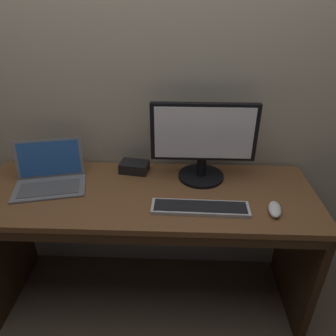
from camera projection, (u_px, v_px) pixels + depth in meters
name	position (u px, v px, depth m)	size (l,w,h in m)	color
ground_plane	(150.00, 295.00, 1.99)	(14.00, 14.00, 0.00)	brown
desk	(146.00, 225.00, 1.70)	(1.73, 0.61, 0.79)	brown
laptop_space_gray	(50.00, 174.00, 1.65)	(0.40, 0.34, 0.21)	slate
external_monitor	(203.00, 140.00, 1.60)	(0.54, 0.25, 0.42)	black
wired_keyboard	(200.00, 208.00, 1.47)	(0.46, 0.12, 0.02)	#BCBCC1
computer_mouse	(275.00, 209.00, 1.45)	(0.06, 0.12, 0.04)	white
external_drive_box	(134.00, 167.00, 1.77)	(0.15, 0.10, 0.06)	black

